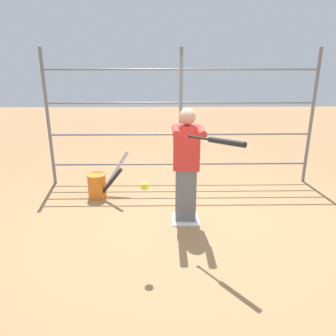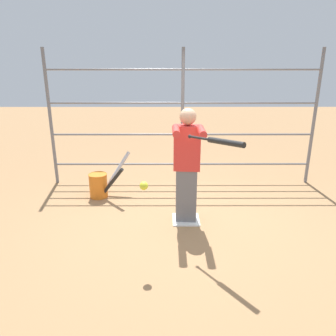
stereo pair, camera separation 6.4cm
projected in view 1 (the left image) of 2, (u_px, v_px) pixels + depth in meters
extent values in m
plane|color=#9E754C|center=(185.00, 220.00, 4.95)|extent=(24.00, 24.00, 0.00)
cube|color=white|center=(185.00, 219.00, 4.94)|extent=(0.40, 0.40, 0.02)
cylinder|color=slate|center=(311.00, 118.00, 6.10)|extent=(0.06, 0.06, 2.51)
cylinder|color=slate|center=(181.00, 119.00, 6.06)|extent=(0.06, 0.06, 2.51)
cylinder|color=slate|center=(48.00, 119.00, 6.02)|extent=(0.06, 0.06, 2.51)
cylinder|color=slate|center=(180.00, 164.00, 6.34)|extent=(4.89, 0.04, 0.04)
cylinder|color=slate|center=(180.00, 134.00, 6.16)|extent=(4.89, 0.04, 0.04)
cylinder|color=slate|center=(181.00, 103.00, 5.97)|extent=(4.89, 0.04, 0.04)
cylinder|color=slate|center=(181.00, 69.00, 5.78)|extent=(4.89, 0.04, 0.04)
cube|color=slate|center=(186.00, 195.00, 4.82)|extent=(0.32, 0.22, 0.81)
cube|color=red|center=(187.00, 148.00, 4.58)|extent=(0.39, 0.25, 0.64)
sphere|color=tan|center=(187.00, 117.00, 4.44)|extent=(0.23, 0.23, 0.23)
cylinder|color=red|center=(201.00, 131.00, 4.27)|extent=(0.10, 0.45, 0.10)
cylinder|color=red|center=(176.00, 131.00, 4.29)|extent=(0.10, 0.45, 0.10)
sphere|color=black|center=(190.00, 136.00, 4.07)|extent=(0.05, 0.05, 0.05)
cylinder|color=black|center=(199.00, 138.00, 3.94)|extent=(0.23, 0.30, 0.06)
cylinder|color=black|center=(226.00, 142.00, 3.60)|extent=(0.37, 0.46, 0.11)
sphere|color=yellow|center=(145.00, 186.00, 3.65)|extent=(0.10, 0.10, 0.10)
cylinder|color=orange|center=(97.00, 186.00, 5.70)|extent=(0.31, 0.31, 0.42)
torus|color=orange|center=(96.00, 175.00, 5.63)|extent=(0.32, 0.32, 0.01)
cylinder|color=#B2B2B7|center=(114.00, 173.00, 5.81)|extent=(0.54, 0.36, 0.73)
cylinder|color=black|center=(110.00, 183.00, 5.52)|extent=(0.48, 0.31, 0.60)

